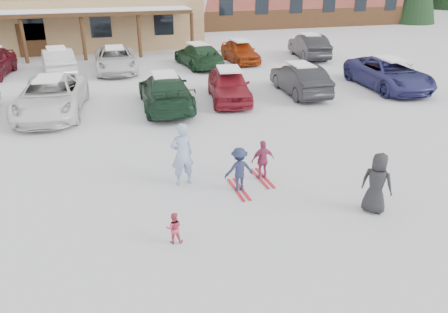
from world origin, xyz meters
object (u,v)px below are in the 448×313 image
object	(u,v)px
parked_car_9	(58,61)
parked_car_11	(198,55)
child_magenta	(263,160)
bystander_dark	(377,183)
parked_car_4	(229,85)
parked_car_3	(165,91)
child_navy	(239,169)
parked_car_2	(51,96)
toddler_red	(174,228)
parked_car_5	(300,79)
parked_car_12	(240,51)
parked_car_10	(115,59)
adult_skier	(182,154)
parked_car_6	(389,74)
parked_car_13	(309,46)

from	to	relation	value
parked_car_9	parked_car_11	bearing A→B (deg)	169.89
child_magenta	parked_car_9	xyz separation A→B (m)	(-6.59, 15.77, 0.14)
parked_car_9	bystander_dark	bearing A→B (deg)	106.53
parked_car_4	parked_car_9	size ratio (longest dim) A/B	0.96
child_magenta	parked_car_3	bearing A→B (deg)	-80.56
child_navy	parked_car_9	world-z (taller)	parked_car_9
parked_car_3	parked_car_2	bearing A→B (deg)	-3.93
toddler_red	parked_car_5	world-z (taller)	parked_car_5
child_magenta	parked_car_11	xyz separation A→B (m)	(1.59, 15.60, 0.09)
parked_car_2	parked_car_11	distance (m)	10.92
parked_car_9	parked_car_5	bearing A→B (deg)	137.80
child_navy	parked_car_3	world-z (taller)	parked_car_3
parked_car_3	parked_car_12	size ratio (longest dim) A/B	1.26
parked_car_9	parked_car_10	distance (m)	3.20
parked_car_4	parked_car_11	distance (m)	7.55
child_magenta	parked_car_10	bearing A→B (deg)	-80.51
toddler_red	child_magenta	bearing A→B (deg)	-129.64
bystander_dark	parked_car_12	xyz separation A→B (m)	(2.36, 18.66, -0.11)
parked_car_10	parked_car_12	distance (m)	7.89
adult_skier	child_magenta	size ratio (longest dim) A/B	1.53
parked_car_6	bystander_dark	bearing A→B (deg)	-124.11
parked_car_12	child_magenta	bearing A→B (deg)	-107.89
parked_car_6	parked_car_12	xyz separation A→B (m)	(-5.27, 8.21, -0.06)
parked_car_11	child_magenta	bearing A→B (deg)	76.47
toddler_red	parked_car_2	world-z (taller)	parked_car_2
adult_skier	toddler_red	world-z (taller)	adult_skier
adult_skier	parked_car_3	world-z (taller)	adult_skier
parked_car_4	parked_car_5	distance (m)	3.63
child_navy	parked_car_5	bearing A→B (deg)	-125.79
parked_car_6	adult_skier	bearing A→B (deg)	-145.76
toddler_red	parked_car_6	world-z (taller)	parked_car_6
parked_car_2	parked_car_13	world-z (taller)	parked_car_2
toddler_red	child_magenta	xyz separation A→B (m)	(3.07, 2.50, 0.22)
parked_car_5	parked_car_10	distance (m)	11.19
bystander_dark	adult_skier	bearing A→B (deg)	17.17
parked_car_9	child_magenta	bearing A→B (deg)	103.77
parked_car_10	parked_car_12	xyz separation A→B (m)	(7.87, 0.52, -0.01)
adult_skier	parked_car_10	size ratio (longest dim) A/B	0.37
child_navy	parked_car_11	distance (m)	16.28
child_magenta	parked_car_9	bearing A→B (deg)	-70.09
parked_car_6	parked_car_12	bearing A→B (deg)	124.74
parked_car_3	parked_car_5	xyz separation A→B (m)	(6.63, 0.47, -0.02)
parked_car_2	parked_car_5	xyz separation A→B (m)	(11.38, 0.01, -0.05)
parked_car_3	parked_car_12	distance (m)	10.43
parked_car_5	parked_car_12	bearing A→B (deg)	-84.62
child_navy	parked_car_10	bearing A→B (deg)	-82.93
child_navy	parked_car_4	bearing A→B (deg)	-106.34
parked_car_2	toddler_red	bearing A→B (deg)	-67.15
adult_skier	child_magenta	bearing A→B (deg)	163.81
child_navy	parked_car_12	distance (m)	17.47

